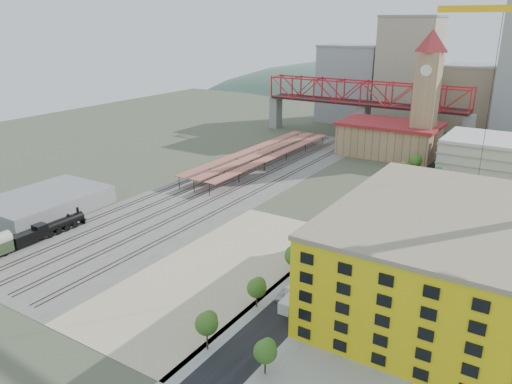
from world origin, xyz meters
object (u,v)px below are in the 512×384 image
Objects in this scene: clock_tower at (427,84)px; site_trailer_c at (333,262)px; site_trailer_a at (294,299)px; construction_building at (463,262)px; site_trailer_d at (364,233)px; car_0 at (282,295)px; locomotive at (52,228)px; site_trailer_b at (307,286)px.

clock_tower reaches higher than site_trailer_c.
site_trailer_c is at bearing 89.10° from site_trailer_a.
construction_building reaches higher than site_trailer_c.
site_trailer_d is 35.97m from car_0.
site_trailer_c is 17.20m from car_0.
car_0 is (63.00, 4.71, -1.25)m from locomotive.
locomotive is 2.07× the size of site_trailer_b.
car_0 is (-3.00, 0.78, -0.47)m from site_trailer_a.
construction_building reaches higher than locomotive.
clock_tower reaches higher than car_0.
site_trailer_a is 36.62m from site_trailer_d.
clock_tower is 119.08m from site_trailer_a.
construction_building is 4.97× the size of site_trailer_b.
construction_building is at bearing 30.04° from site_trailer_a.
clock_tower is 1.03× the size of construction_building.
site_trailer_a is at bearing -149.06° from construction_building.
site_trailer_b is at bearing 48.51° from car_0.
site_trailer_a reaches higher than car_0.
site_trailer_d reaches higher than site_trailer_a.
site_trailer_d is (0.00, 31.37, -0.20)m from site_trailer_b.
construction_building is 29.11m from site_trailer_b.
construction_building is 33.70m from car_0.
site_trailer_c is at bearing 101.36° from site_trailer_b.
site_trailer_c is at bearing 18.15° from locomotive.
site_trailer_b is 2.43× the size of car_0.
locomotive reaches higher than site_trailer_d.
clock_tower reaches higher than site_trailer_b.
construction_building is 12.07× the size of car_0.
site_trailer_d is (0.00, 36.62, 0.01)m from site_trailer_a.
site_trailer_c is at bearing 72.37° from car_0.
site_trailer_a is 0.99× the size of site_trailer_d.
clock_tower is 135.50m from locomotive.
car_0 is at bearing -152.96° from construction_building.
site_trailer_d is (66.00, 40.55, -0.77)m from locomotive.
locomotive reaches higher than site_trailer_b.
construction_building is (34.00, -99.99, -19.29)m from clock_tower.
site_trailer_c is at bearing 175.33° from construction_building.
car_0 is at bearing -87.51° from clock_tower.
site_trailer_b reaches higher than site_trailer_a.
car_0 is (-3.00, -4.46, -0.68)m from site_trailer_b.
car_0 is at bearing -99.32° from site_trailer_d.
site_trailer_d is at bearing 101.36° from site_trailer_b.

